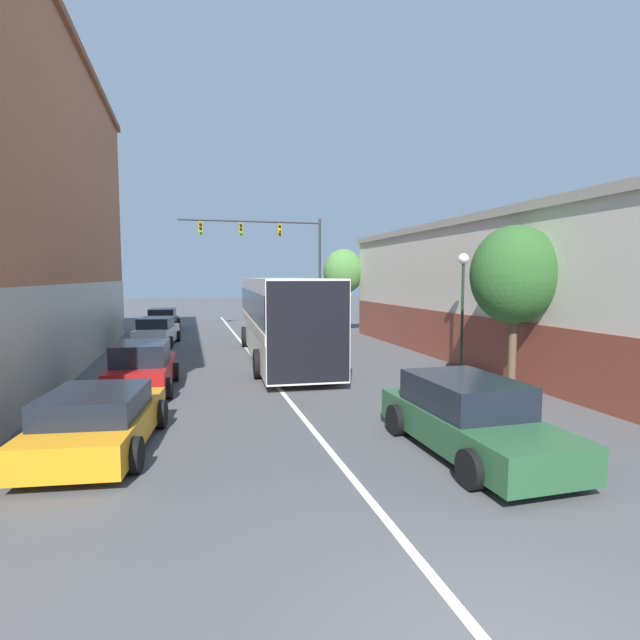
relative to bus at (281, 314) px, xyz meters
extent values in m
cube|color=silver|center=(-1.09, -0.27, -1.90)|extent=(0.14, 45.60, 0.01)
cube|color=#B7B2A3|center=(-7.64, -0.59, -0.30)|extent=(0.24, 24.14, 3.20)
cube|color=beige|center=(9.60, -2.63, 0.97)|extent=(6.39, 22.19, 5.74)
cube|color=brown|center=(6.46, -2.63, -0.90)|extent=(0.24, 21.74, 2.01)
cube|color=gray|center=(9.60, -2.63, 3.69)|extent=(6.64, 22.41, 0.30)
cube|color=silver|center=(0.00, 0.02, -0.10)|extent=(3.20, 12.76, 3.15)
cube|color=black|center=(0.00, 0.02, 0.47)|extent=(3.24, 12.51, 1.01)
cube|color=beige|center=(0.00, 0.02, -0.35)|extent=(3.23, 12.63, 0.32)
cube|color=black|center=(-0.33, -6.27, -0.10)|extent=(2.49, 0.19, 3.03)
cylinder|color=black|center=(-1.09, 4.00, -1.40)|extent=(0.35, 1.01, 1.00)
cylinder|color=black|center=(1.50, 3.87, -1.40)|extent=(0.35, 1.01, 1.00)
cylinder|color=black|center=(-1.50, -3.83, -1.40)|extent=(0.35, 1.01, 1.00)
cylinder|color=black|center=(1.10, -3.96, -1.40)|extent=(0.35, 1.01, 1.00)
cube|color=#285633|center=(1.54, -12.08, -1.40)|extent=(1.87, 4.71, 0.64)
cube|color=black|center=(1.53, -11.80, -0.77)|extent=(1.69, 2.46, 0.62)
cylinder|color=black|center=(0.58, -10.64, -1.57)|extent=(0.23, 0.67, 0.66)
cylinder|color=black|center=(2.44, -10.61, -1.57)|extent=(0.23, 0.67, 0.66)
cylinder|color=black|center=(0.63, -13.54, -1.57)|extent=(0.23, 0.67, 0.66)
cylinder|color=black|center=(2.49, -13.51, -1.57)|extent=(0.23, 0.67, 0.66)
cube|color=orange|center=(-5.50, -10.01, -1.43)|extent=(2.33, 4.46, 0.59)
cube|color=black|center=(-5.53, -10.23, -0.90)|extent=(1.95, 2.41, 0.47)
cylinder|color=black|center=(-6.30, -8.59, -1.58)|extent=(0.29, 0.66, 0.64)
cylinder|color=black|center=(-4.40, -8.81, -1.58)|extent=(0.29, 0.66, 0.64)
cylinder|color=black|center=(-6.61, -11.22, -1.58)|extent=(0.29, 0.66, 0.64)
cylinder|color=black|center=(-4.71, -11.44, -1.58)|extent=(0.29, 0.66, 0.64)
cube|color=black|center=(-5.37, 13.09, -1.41)|extent=(1.89, 4.00, 0.61)
cube|color=black|center=(-5.39, 12.89, -0.80)|extent=(1.65, 2.12, 0.61)
cylinder|color=black|center=(-6.17, 14.34, -1.57)|extent=(0.26, 0.68, 0.67)
cylinder|color=black|center=(-4.44, 14.25, -1.57)|extent=(0.26, 0.68, 0.67)
cylinder|color=black|center=(-6.31, 11.92, -1.57)|extent=(0.26, 0.68, 0.67)
cylinder|color=black|center=(-4.58, 11.83, -1.57)|extent=(0.26, 0.68, 0.67)
cube|color=silver|center=(-5.32, 5.80, -1.37)|extent=(2.12, 4.30, 0.75)
cube|color=black|center=(-5.34, 5.59, -0.74)|extent=(1.74, 2.32, 0.50)
cylinder|color=black|center=(-5.99, 7.17, -1.61)|extent=(0.29, 0.60, 0.58)
cylinder|color=black|center=(-4.32, 6.96, -1.61)|extent=(0.29, 0.60, 0.58)
cylinder|color=black|center=(-6.31, 4.63, -1.61)|extent=(0.29, 0.60, 0.58)
cylinder|color=black|center=(-4.64, 4.42, -1.61)|extent=(0.29, 0.60, 0.58)
cube|color=red|center=(-5.12, -4.73, -1.38)|extent=(1.82, 4.06, 0.71)
cube|color=black|center=(-5.13, -4.93, -0.72)|extent=(1.59, 2.15, 0.62)
cylinder|color=black|center=(-5.90, -3.46, -1.60)|extent=(0.25, 0.61, 0.60)
cylinder|color=black|center=(-4.22, -3.54, -1.60)|extent=(0.25, 0.61, 0.60)
cylinder|color=black|center=(-6.02, -5.93, -1.60)|extent=(0.25, 0.61, 0.60)
cylinder|color=black|center=(-4.34, -6.01, -1.60)|extent=(0.25, 0.61, 0.60)
cylinder|color=#333338|center=(4.96, 12.53, 1.77)|extent=(0.18, 0.18, 7.35)
cylinder|color=#333338|center=(0.33, 12.53, 5.15)|extent=(9.26, 0.12, 0.12)
cube|color=#9E8419|center=(2.18, 12.53, 4.63)|extent=(0.28, 0.24, 0.80)
sphere|color=black|center=(2.18, 12.37, 4.88)|extent=(0.18, 0.18, 0.18)
sphere|color=orange|center=(2.18, 12.37, 4.63)|extent=(0.18, 0.18, 0.18)
sphere|color=black|center=(2.18, 12.37, 4.38)|extent=(0.18, 0.18, 0.18)
cube|color=#9E8419|center=(-0.36, 12.53, 4.63)|extent=(0.28, 0.24, 0.80)
sphere|color=black|center=(-0.36, 12.37, 4.88)|extent=(0.18, 0.18, 0.18)
sphere|color=black|center=(-0.36, 12.37, 4.63)|extent=(0.18, 0.18, 0.18)
sphere|color=green|center=(-0.36, 12.37, 4.38)|extent=(0.18, 0.18, 0.18)
cube|color=#9E8419|center=(-2.91, 12.53, 4.63)|extent=(0.28, 0.24, 0.80)
sphere|color=black|center=(-2.91, 12.37, 4.88)|extent=(0.18, 0.18, 0.18)
sphere|color=black|center=(-2.91, 12.37, 4.63)|extent=(0.18, 0.18, 0.18)
sphere|color=green|center=(-2.91, 12.37, 4.38)|extent=(0.18, 0.18, 0.18)
cone|color=#233323|center=(5.67, -4.70, -1.80)|extent=(0.26, 0.26, 0.20)
cylinder|color=#233323|center=(5.67, -4.70, 0.07)|extent=(0.10, 0.10, 3.93)
sphere|color=white|center=(5.67, -4.70, 2.17)|extent=(0.39, 0.39, 0.39)
cylinder|color=brown|center=(5.78, -7.43, -0.72)|extent=(0.25, 0.25, 2.35)
ellipsoid|color=#2D5B28|center=(5.78, -7.43, 1.60)|extent=(2.70, 2.43, 2.97)
cylinder|color=#4C3823|center=(5.57, 9.07, -0.54)|extent=(0.25, 0.25, 2.71)
ellipsoid|color=#4C843D|center=(5.57, 9.07, 1.88)|extent=(2.50, 2.25, 2.75)
camera|label=1|loc=(-3.73, -20.48, 1.53)|focal=28.00mm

